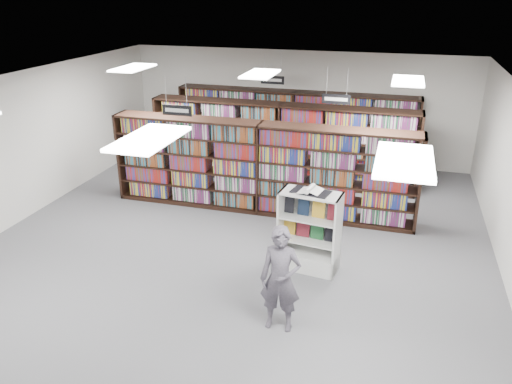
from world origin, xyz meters
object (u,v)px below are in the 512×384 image
(endcap_display, at_px, (309,243))
(open_book, at_px, (310,190))
(shopper, at_px, (280,279))
(bookshelf_row_near, at_px, (260,168))

(endcap_display, relative_size, open_book, 2.07)
(shopper, bearing_deg, open_book, 86.06)
(endcap_display, xyz_separation_m, shopper, (-0.10, -1.88, 0.35))
(open_book, bearing_deg, shopper, -81.25)
(shopper, bearing_deg, endcap_display, 85.38)
(endcap_display, bearing_deg, open_book, -140.18)
(bookshelf_row_near, xyz_separation_m, shopper, (1.46, -4.07, -0.20))
(shopper, bearing_deg, bookshelf_row_near, 108.19)
(bookshelf_row_near, relative_size, open_book, 9.55)
(bookshelf_row_near, xyz_separation_m, endcap_display, (1.56, -2.19, -0.55))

